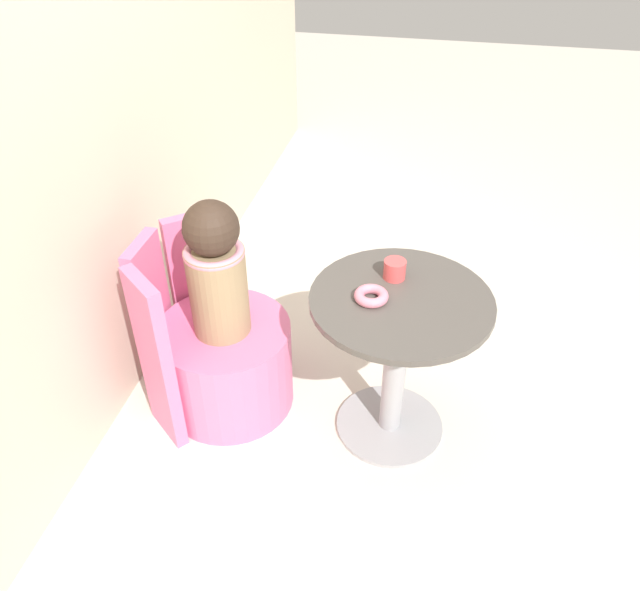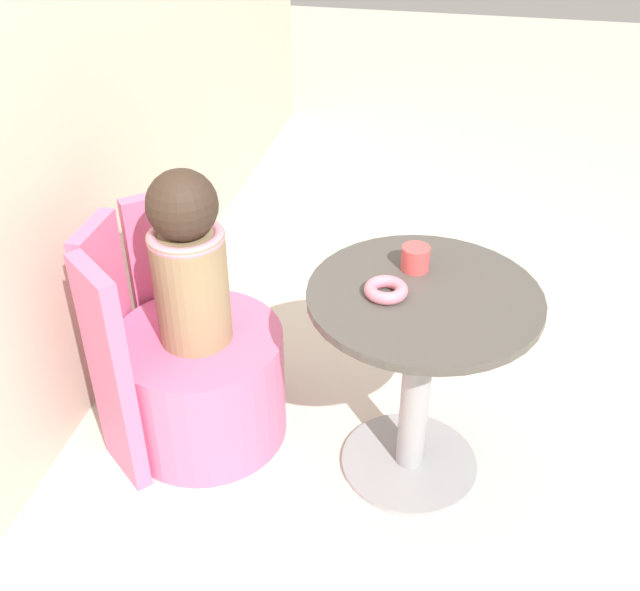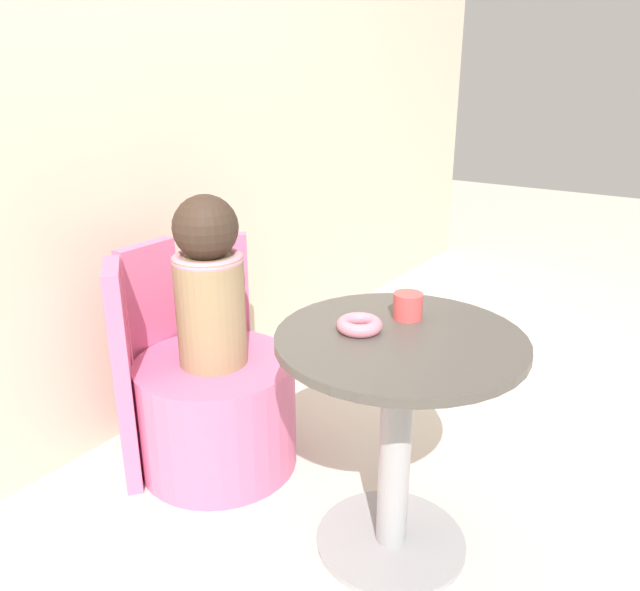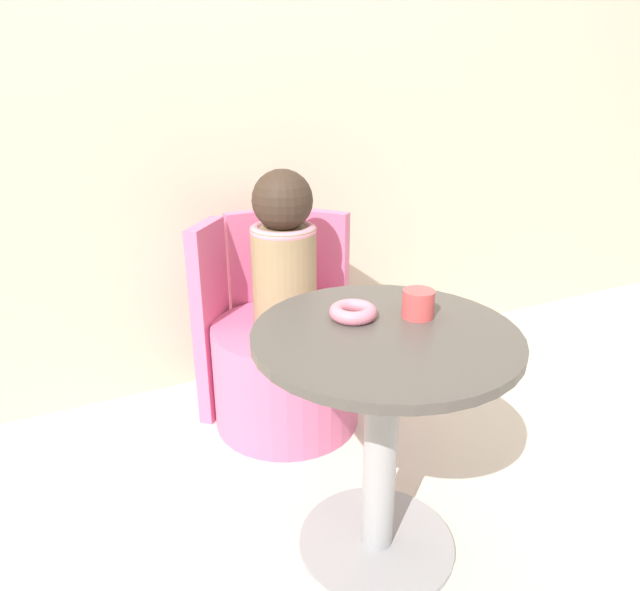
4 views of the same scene
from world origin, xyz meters
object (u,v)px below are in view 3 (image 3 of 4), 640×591
at_px(tub_chair, 218,412).
at_px(child_figure, 210,283).
at_px(donut, 359,325).
at_px(cup, 408,306).
at_px(round_table, 397,407).

bearing_deg(tub_chair, child_figure, 180.00).
height_order(tub_chair, donut, donut).
distance_m(child_figure, donut, 0.59).
xyz_separation_m(tub_chair, donut, (-0.06, -0.59, 0.48)).
xyz_separation_m(child_figure, cup, (0.09, -0.65, 0.03)).
bearing_deg(round_table, donut, 107.57).
xyz_separation_m(tub_chair, cup, (0.09, -0.65, 0.50)).
xyz_separation_m(donut, cup, (0.15, -0.06, 0.02)).
bearing_deg(round_table, cup, 18.86).
relative_size(child_figure, donut, 4.63).
bearing_deg(tub_chair, donut, -95.64).
bearing_deg(child_figure, cup, -81.71).
bearing_deg(round_table, tub_chair, 87.92).
height_order(child_figure, cup, child_figure).
height_order(donut, cup, cup).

